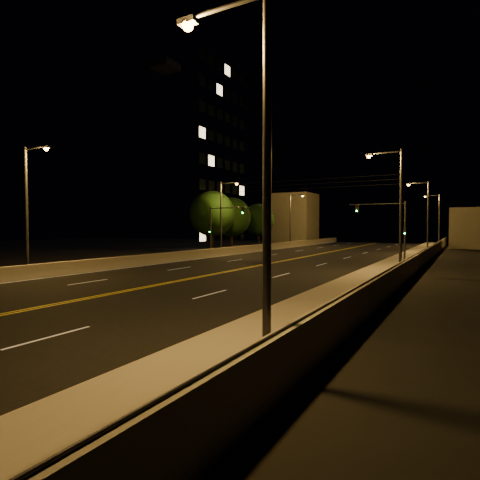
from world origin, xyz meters
The scene contains 23 objects.
road centered at (0.00, 20.00, 0.01)m, with size 18.00×120.00×0.02m, color black.
sidewalk centered at (10.80, 20.00, 0.15)m, with size 3.60×120.00×0.30m, color gray.
curb centered at (8.93, 20.00, 0.07)m, with size 0.14×120.00×0.15m, color gray.
parapet_wall centered at (12.45, 20.00, 0.80)m, with size 0.30×120.00×1.00m, color #9E9584.
jersey_barrier centered at (-9.02, 20.00, 0.48)m, with size 0.45×120.00×0.96m, color #9E9584.
distant_building_right centered at (16.50, 67.23, 3.14)m, with size 6.00×10.00×6.28m, color gray.
distant_building_left centered at (-16.00, 73.76, 5.16)m, with size 8.00×8.00×10.32m, color gray.
parapet_rail centered at (12.45, 20.00, 1.33)m, with size 0.06×0.06×120.00m, color black.
lane_markings centered at (0.00, 19.93, 0.02)m, with size 17.32×116.00×0.00m.
streetlight_0 centered at (11.51, 1.87, 5.10)m, with size 2.55×0.28×8.79m.
streetlight_1 centered at (11.51, 23.33, 5.10)m, with size 2.55×0.28×8.79m.
streetlight_2 centered at (11.51, 46.10, 5.10)m, with size 2.55×0.28×8.79m.
streetlight_3 centered at (11.51, 68.70, 5.10)m, with size 2.55×0.28×8.79m.
streetlight_4 centered at (-9.91, 10.21, 5.10)m, with size 2.55×0.28×8.79m.
streetlight_5 centered at (-9.91, 34.93, 5.10)m, with size 2.55×0.28×8.79m.
streetlight_6 centered at (-9.91, 56.94, 5.10)m, with size 2.55×0.28×8.79m.
traffic_signal_right centered at (9.96, 32.07, 3.65)m, with size 5.11×0.31×5.71m.
traffic_signal_left centered at (-8.76, 32.07, 3.65)m, with size 5.11×0.31×5.71m.
overhead_wires centered at (0.00, 29.50, 7.40)m, with size 22.00×0.03×0.83m.
building_tower centered at (-30.53, 49.00, 15.43)m, with size 24.00×15.00×32.01m.
tree_0 centered at (-13.31, 37.67, 5.09)m, with size 5.96×5.96×8.07m.
tree_1 centered at (-14.07, 44.00, 4.81)m, with size 5.63×5.63×7.63m.
tree_2 centered at (-14.27, 53.07, 4.51)m, with size 5.29×5.29×7.16m.
Camera 1 is at (15.73, -6.34, 3.48)m, focal length 30.00 mm.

